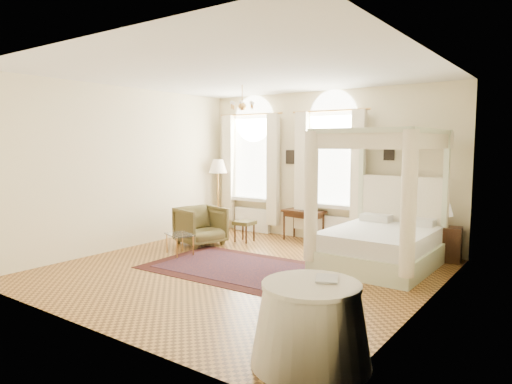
% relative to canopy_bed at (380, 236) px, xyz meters
% --- Properties ---
extents(ground, '(6.00, 6.00, 0.00)m').
position_rel_canopy_bed_xyz_m(ground, '(-1.81, -1.59, -0.54)').
color(ground, '#A97131').
rests_on(ground, ground).
extents(room_walls, '(6.00, 6.00, 6.00)m').
position_rel_canopy_bed_xyz_m(room_walls, '(-1.81, -1.59, 1.44)').
color(room_walls, '#F5EABA').
rests_on(room_walls, ground).
extents(window_left, '(1.62, 0.27, 3.29)m').
position_rel_canopy_bed_xyz_m(window_left, '(-3.71, 1.28, 0.94)').
color(window_left, white).
rests_on(window_left, room_walls).
extents(window_right, '(1.62, 0.27, 3.29)m').
position_rel_canopy_bed_xyz_m(window_right, '(-1.61, 1.28, 0.94)').
color(window_right, white).
rests_on(window_right, room_walls).
extents(chandelier, '(0.51, 0.45, 0.50)m').
position_rel_canopy_bed_xyz_m(chandelier, '(-2.71, -0.39, 2.36)').
color(chandelier, '#C28B40').
rests_on(chandelier, room_walls).
extents(wall_pictures, '(2.54, 0.03, 0.39)m').
position_rel_canopy_bed_xyz_m(wall_pictures, '(-1.73, 1.38, 1.35)').
color(wall_pictures, black).
rests_on(wall_pictures, room_walls).
extents(canopy_bed, '(1.85, 2.26, 2.40)m').
position_rel_canopy_bed_xyz_m(canopy_bed, '(0.00, 0.00, 0.00)').
color(canopy_bed, beige).
rests_on(canopy_bed, ground).
extents(nightstand, '(0.49, 0.46, 0.64)m').
position_rel_canopy_bed_xyz_m(nightstand, '(0.89, 1.11, -0.22)').
color(nightstand, '#3A200F').
rests_on(nightstand, ground).
extents(nightstand_lamp, '(0.28, 0.28, 0.41)m').
position_rel_canopy_bed_xyz_m(nightstand_lamp, '(0.80, 1.17, 0.37)').
color(nightstand_lamp, '#C28B40').
rests_on(nightstand_lamp, nightstand).
extents(writing_desk, '(0.97, 0.59, 0.69)m').
position_rel_canopy_bed_xyz_m(writing_desk, '(-2.16, 1.11, 0.04)').
color(writing_desk, '#3A200F').
rests_on(writing_desk, ground).
extents(laptop, '(0.41, 0.35, 0.03)m').
position_rel_canopy_bed_xyz_m(laptop, '(-2.01, 1.03, 0.16)').
color(laptop, black).
rests_on(laptop, writing_desk).
extents(stool, '(0.42, 0.42, 0.46)m').
position_rel_canopy_bed_xyz_m(stool, '(-3.17, 0.28, -0.16)').
color(stool, '#4B4420').
rests_on(stool, ground).
extents(armchair, '(1.10, 1.09, 0.82)m').
position_rel_canopy_bed_xyz_m(armchair, '(-3.75, -0.52, -0.13)').
color(armchair, '#4C4220').
rests_on(armchair, ground).
extents(coffee_table, '(0.70, 0.60, 0.40)m').
position_rel_canopy_bed_xyz_m(coffee_table, '(-3.50, -1.39, -0.18)').
color(coffee_table, silver).
rests_on(coffee_table, ground).
extents(floor_lamp, '(0.46, 0.46, 1.77)m').
position_rel_canopy_bed_xyz_m(floor_lamp, '(-4.51, 0.97, 0.97)').
color(floor_lamp, '#C28B40').
rests_on(floor_lamp, ground).
extents(oriental_rug, '(2.93, 2.15, 0.01)m').
position_rel_canopy_bed_xyz_m(oriental_rug, '(-2.08, -1.52, -0.54)').
color(oriental_rug, '#40140F').
rests_on(oriental_rug, ground).
extents(side_table, '(1.19, 1.19, 0.81)m').
position_rel_canopy_bed_xyz_m(side_table, '(0.75, -3.82, -0.15)').
color(side_table, beige).
rests_on(side_table, ground).
extents(book, '(0.32, 0.35, 0.03)m').
position_rel_canopy_bed_xyz_m(book, '(0.73, -3.70, 0.28)').
color(book, black).
rests_on(book, side_table).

